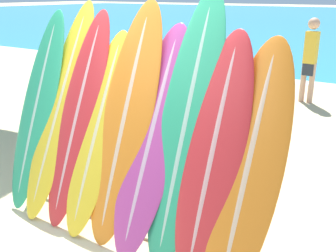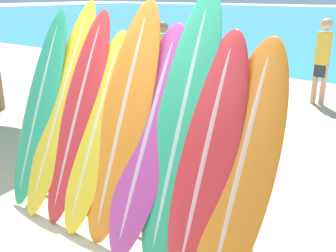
{
  "view_description": "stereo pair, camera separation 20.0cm",
  "coord_description": "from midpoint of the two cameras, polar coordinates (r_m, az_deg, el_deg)",
  "views": [
    {
      "loc": [
        2.41,
        -2.02,
        2.28
      ],
      "look_at": [
        0.16,
        1.46,
        0.87
      ],
      "focal_mm": 42.0,
      "sensor_mm": 36.0,
      "label": 1
    },
    {
      "loc": [
        2.57,
        -1.91,
        2.28
      ],
      "look_at": [
        0.16,
        1.46,
        0.87
      ],
      "focal_mm": 42.0,
      "sensor_mm": 36.0,
      "label": 2
    }
  ],
  "objects": [
    {
      "name": "surfboard_slot_8",
      "position": [
        3.15,
        9.88,
        -5.8
      ],
      "size": [
        0.56,
        0.97,
        1.97
      ],
      "color": "orange",
      "rests_on": "ground_plane"
    },
    {
      "name": "person_mid_beach",
      "position": [
        8.93,
        19.33,
        9.39
      ],
      "size": [
        0.3,
        0.24,
        1.79
      ],
      "rotation": [
        0.0,
        0.0,
        3.03
      ],
      "color": "tan",
      "rests_on": "ground_plane"
    },
    {
      "name": "person_far_left",
      "position": [
        7.07,
        -4.52,
        6.84
      ],
      "size": [
        0.2,
        0.25,
        1.51
      ],
      "rotation": [
        0.0,
        0.0,
        1.49
      ],
      "color": "beige",
      "rests_on": "ground_plane"
    },
    {
      "name": "person_near_water",
      "position": [
        8.67,
        -2.81,
        9.81
      ],
      "size": [
        0.29,
        0.23,
        1.7
      ],
      "rotation": [
        0.0,
        0.0,
        3.05
      ],
      "color": "#846047",
      "rests_on": "ground_plane"
    },
    {
      "name": "surfboard_slot_3",
      "position": [
        3.97,
        -11.51,
        -0.87
      ],
      "size": [
        0.5,
        0.98,
        1.94
      ],
      "color": "yellow",
      "rests_on": "ground_plane"
    },
    {
      "name": "surfboard_slot_4",
      "position": [
        3.75,
        -7.67,
        0.62
      ],
      "size": [
        0.58,
        1.0,
        2.24
      ],
      "color": "orange",
      "rests_on": "ground_plane"
    },
    {
      "name": "surfboard_slot_6",
      "position": [
        3.4,
        0.9,
        -0.26
      ],
      "size": [
        0.53,
        0.99,
        2.35
      ],
      "color": "#289E70",
      "rests_on": "ground_plane"
    },
    {
      "name": "surfboard_slot_0",
      "position": [
        4.62,
        -19.54,
        2.38
      ],
      "size": [
        0.49,
        0.94,
        2.12
      ],
      "color": "#289E70",
      "rests_on": "ground_plane"
    },
    {
      "name": "surfboard_slot_5",
      "position": [
        3.58,
        -3.94,
        -1.93
      ],
      "size": [
        0.55,
        1.04,
        2.03
      ],
      "color": "#B23D8E",
      "rests_on": "ground_plane"
    },
    {
      "name": "surfboard_slot_2",
      "position": [
        4.17,
        -14.16,
        1.27
      ],
      "size": [
        0.49,
        1.01,
        2.14
      ],
      "color": "red",
      "rests_on": "ground_plane"
    },
    {
      "name": "surfboard_rack",
      "position": [
        3.95,
        -7.87,
        -8.78
      ],
      "size": [
        2.83,
        0.04,
        0.85
      ],
      "color": "slate",
      "rests_on": "ground_plane"
    },
    {
      "name": "surfboard_slot_1",
      "position": [
        4.4,
        -16.6,
        2.56
      ],
      "size": [
        0.49,
        1.16,
        2.22
      ],
      "color": "yellow",
      "rests_on": "ground_plane"
    },
    {
      "name": "surfboard_slot_7",
      "position": [
        3.25,
        4.86,
        -4.34
      ],
      "size": [
        0.53,
        0.9,
        2.02
      ],
      "color": "red",
      "rests_on": "ground_plane"
    }
  ]
}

